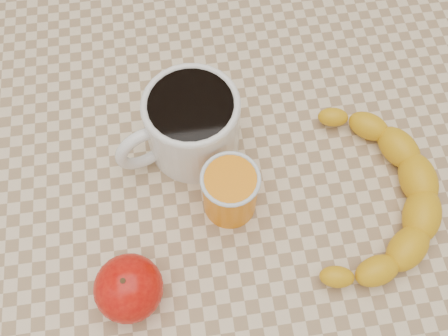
{
  "coord_description": "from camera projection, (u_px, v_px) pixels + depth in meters",
  "views": [
    {
      "loc": [
        -0.04,
        -0.27,
        1.34
      ],
      "look_at": [
        0.0,
        0.0,
        0.77
      ],
      "focal_mm": 40.0,
      "sensor_mm": 36.0,
      "label": 1
    }
  ],
  "objects": [
    {
      "name": "ground",
      "position": [
        224.0,
        294.0,
        1.32
      ],
      "size": [
        3.0,
        3.0,
        0.0
      ],
      "primitive_type": "plane",
      "color": "tan",
      "rests_on": "ground"
    },
    {
      "name": "table",
      "position": [
        224.0,
        200.0,
        0.73
      ],
      "size": [
        0.8,
        0.8,
        0.75
      ],
      "color": "beige",
      "rests_on": "ground"
    },
    {
      "name": "coffee_mug",
      "position": [
        190.0,
        124.0,
        0.62
      ],
      "size": [
        0.18,
        0.15,
        0.1
      ],
      "color": "white",
      "rests_on": "table"
    },
    {
      "name": "orange_juice_glass",
      "position": [
        230.0,
        191.0,
        0.59
      ],
      "size": [
        0.07,
        0.07,
        0.08
      ],
      "color": "orange",
      "rests_on": "table"
    },
    {
      "name": "apple",
      "position": [
        129.0,
        288.0,
        0.55
      ],
      "size": [
        0.1,
        0.1,
        0.07
      ],
      "color": "#9F0605",
      "rests_on": "table"
    },
    {
      "name": "banana",
      "position": [
        372.0,
        197.0,
        0.61
      ],
      "size": [
        0.4,
        0.43,
        0.05
      ],
      "primitive_type": null,
      "rotation": [
        0.0,
        0.0,
        -0.39
      ],
      "color": "gold",
      "rests_on": "table"
    }
  ]
}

